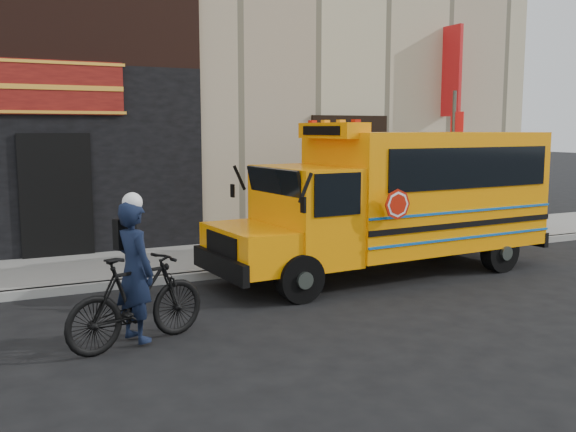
{
  "coord_description": "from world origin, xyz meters",
  "views": [
    {
      "loc": [
        -4.73,
        -8.7,
        2.81
      ],
      "look_at": [
        0.46,
        1.85,
        1.21
      ],
      "focal_mm": 40.0,
      "sensor_mm": 36.0,
      "label": 1
    }
  ],
  "objects_px": {
    "cyclist": "(135,275)",
    "school_bus": "(400,196)",
    "sign_pole": "(453,167)",
    "bicycle": "(137,300)"
  },
  "relations": [
    {
      "from": "bicycle",
      "to": "cyclist",
      "type": "height_order",
      "value": "cyclist"
    },
    {
      "from": "school_bus",
      "to": "sign_pole",
      "type": "bearing_deg",
      "value": 24.01
    },
    {
      "from": "sign_pole",
      "to": "bicycle",
      "type": "xyz_separation_m",
      "value": [
        -7.7,
        -2.96,
        -1.38
      ]
    },
    {
      "from": "school_bus",
      "to": "bicycle",
      "type": "height_order",
      "value": "school_bus"
    },
    {
      "from": "sign_pole",
      "to": "cyclist",
      "type": "distance_m",
      "value": 8.28
    },
    {
      "from": "bicycle",
      "to": "cyclist",
      "type": "relative_size",
      "value": 1.09
    },
    {
      "from": "cyclist",
      "to": "school_bus",
      "type": "bearing_deg",
      "value": -91.84
    },
    {
      "from": "sign_pole",
      "to": "cyclist",
      "type": "xyz_separation_m",
      "value": [
        -7.7,
        -2.87,
        -1.06
      ]
    },
    {
      "from": "school_bus",
      "to": "cyclist",
      "type": "relative_size",
      "value": 3.8
    },
    {
      "from": "school_bus",
      "to": "cyclist",
      "type": "bearing_deg",
      "value": -160.92
    }
  ]
}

